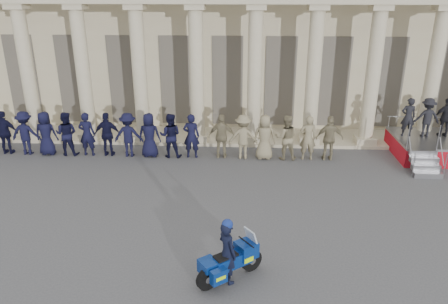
# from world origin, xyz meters

# --- Properties ---
(ground) EXTENTS (90.00, 90.00, 0.00)m
(ground) POSITION_xyz_m (0.00, 0.00, 0.00)
(ground) COLOR #434346
(ground) RESTS_ON ground
(building) EXTENTS (40.00, 12.50, 9.00)m
(building) POSITION_xyz_m (-0.00, 14.74, 4.52)
(building) COLOR #BBAE8C
(building) RESTS_ON ground
(officer_rank) EXTENTS (16.99, 0.74, 1.95)m
(officer_rank) POSITION_xyz_m (-3.63, 6.18, 0.97)
(officer_rank) COLOR black
(officer_rank) RESTS_ON ground
(reviewing_stand) EXTENTS (4.15, 4.00, 2.54)m
(reviewing_stand) POSITION_xyz_m (9.58, 6.93, 1.38)
(reviewing_stand) COLOR gray
(reviewing_stand) RESTS_ON ground
(motorcycle) EXTENTS (1.66, 1.42, 1.27)m
(motorcycle) POSITION_xyz_m (0.64, -2.14, 0.55)
(motorcycle) COLOR black
(motorcycle) RESTS_ON ground
(rider) EXTENTS (0.70, 0.74, 1.79)m
(rider) POSITION_xyz_m (0.55, -2.21, 0.89)
(rider) COLOR black
(rider) RESTS_ON ground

